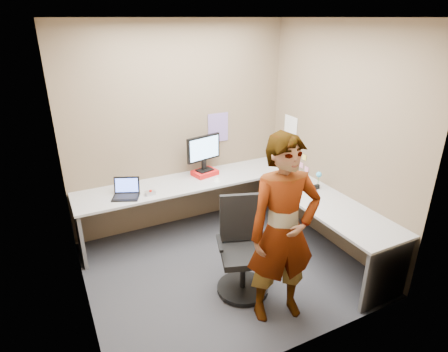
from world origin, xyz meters
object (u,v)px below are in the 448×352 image
office_chair (242,255)px  person (283,231)px  desk (242,202)px  monitor (204,150)px

office_chair → person: person is taller
person → office_chair: bearing=118.6°
desk → monitor: size_ratio=5.91×
monitor → office_chair: size_ratio=0.49×
desk → office_chair: size_ratio=2.91×
office_chair → person: (0.15, -0.48, 0.50)m
desk → person: bearing=-102.3°
office_chair → person: 0.71m
office_chair → monitor: bearing=100.1°
desk → person: size_ratio=1.62×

